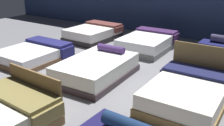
% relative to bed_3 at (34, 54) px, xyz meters
% --- Properties ---
extents(ground_plane, '(18.00, 18.00, 0.02)m').
position_rel_bed_3_xyz_m(ground_plane, '(2.33, 0.12, -0.21)').
color(ground_plane, slate).
extents(bed_3, '(1.69, 1.95, 0.47)m').
position_rel_bed_3_xyz_m(bed_3, '(0.00, 0.00, 0.00)').
color(bed_3, brown).
rests_on(bed_3, ground_plane).
extents(bed_4, '(1.54, 2.22, 0.68)m').
position_rel_bed_3_xyz_m(bed_4, '(2.35, 0.01, 0.04)').
color(bed_4, '#34292F').
rests_on(bed_4, ground_plane).
extents(bed_5, '(1.55, 2.06, 1.03)m').
position_rel_bed_3_xyz_m(bed_5, '(4.71, -0.01, 0.05)').
color(bed_5, brown).
rests_on(bed_5, ground_plane).
extents(bed_6, '(1.59, 2.03, 0.55)m').
position_rel_bed_3_xyz_m(bed_6, '(0.05, 2.85, 0.05)').
color(bed_6, black).
rests_on(bed_6, ground_plane).
extents(bed_7, '(1.54, 2.12, 0.55)m').
position_rel_bed_3_xyz_m(bed_7, '(2.34, 2.88, 0.04)').
color(bed_7, '#525454').
rests_on(bed_7, ground_plane).
extents(bed_8, '(1.53, 2.08, 0.66)m').
position_rel_bed_3_xyz_m(bed_8, '(4.64, 2.87, -0.00)').
color(bed_8, black).
rests_on(bed_8, ground_plane).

